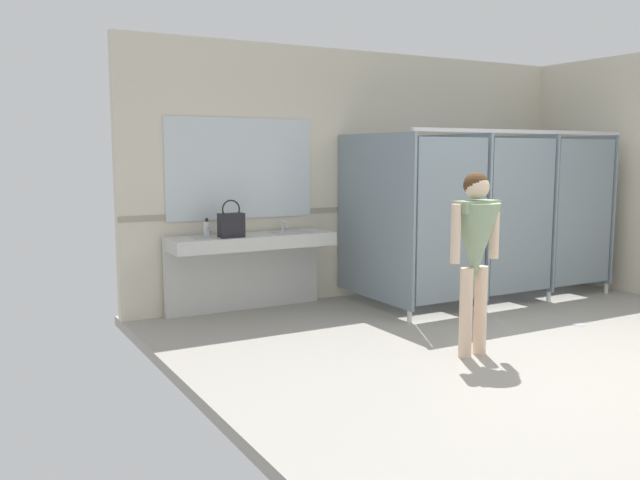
% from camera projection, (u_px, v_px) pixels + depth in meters
% --- Properties ---
extents(ground_plane, '(6.13, 6.83, 0.10)m').
position_uv_depth(ground_plane, '(578.00, 365.00, 5.64)').
color(ground_plane, '#9E998E').
extents(wall_back, '(6.13, 0.12, 2.90)m').
position_uv_depth(wall_back, '(371.00, 175.00, 8.20)').
color(wall_back, beige).
rests_on(wall_back, ground_plane).
extents(wall_back_tile_band, '(6.13, 0.01, 0.06)m').
position_uv_depth(wall_back_tile_band, '(374.00, 208.00, 8.20)').
color(wall_back_tile_band, '#9E937F').
rests_on(wall_back_tile_band, wall_back).
extents(vanity_counter, '(1.79, 0.53, 0.97)m').
position_uv_depth(vanity_counter, '(249.00, 255.00, 7.25)').
color(vanity_counter, silver).
rests_on(vanity_counter, ground_plane).
extents(mirror_panel, '(1.69, 0.02, 1.08)m').
position_uv_depth(mirror_panel, '(241.00, 169.00, 7.29)').
color(mirror_panel, silver).
rests_on(mirror_panel, wall_back).
extents(bathroom_stalls, '(3.05, 1.48, 1.96)m').
position_uv_depth(bathroom_stalls, '(491.00, 212.00, 7.83)').
color(bathroom_stalls, gray).
rests_on(bathroom_stalls, ground_plane).
extents(person_standing, '(0.55, 0.44, 1.55)m').
position_uv_depth(person_standing, '(475.00, 242.00, 5.61)').
color(person_standing, beige).
rests_on(person_standing, ground_plane).
extents(handbag, '(0.26, 0.13, 0.39)m').
position_uv_depth(handbag, '(231.00, 224.00, 6.88)').
color(handbag, black).
rests_on(handbag, vanity_counter).
extents(soap_dispenser, '(0.07, 0.07, 0.18)m').
position_uv_depth(soap_dispenser, '(207.00, 228.00, 7.06)').
color(soap_dispenser, white).
rests_on(soap_dispenser, vanity_counter).
extents(paper_cup, '(0.07, 0.07, 0.10)m').
position_uv_depth(paper_cup, '(227.00, 232.00, 6.95)').
color(paper_cup, beige).
rests_on(paper_cup, vanity_counter).
extents(floor_drain_cover, '(0.14, 0.14, 0.01)m').
position_uv_depth(floor_drain_cover, '(579.00, 324.00, 6.76)').
color(floor_drain_cover, '#B7BABF').
rests_on(floor_drain_cover, ground_plane).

